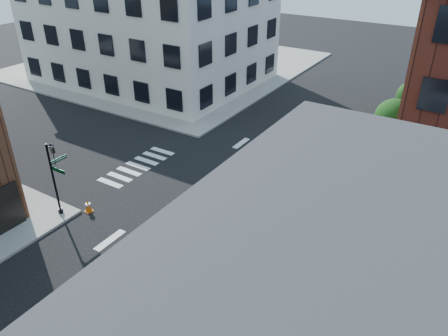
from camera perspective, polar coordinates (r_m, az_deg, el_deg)
ground at (r=27.35m, az=-0.24°, el=-3.54°), size 120.00×120.00×0.00m
sidewalk_nw at (r=54.42m, az=-7.28°, el=13.32°), size 30.00×30.00×0.15m
building_nw at (r=48.19m, az=-9.63°, el=17.73°), size 22.00×16.00×11.00m
tree_near at (r=31.97m, az=21.39°, el=5.80°), size 2.69×2.69×4.49m
tree_far at (r=37.65m, az=23.40°, el=8.34°), size 2.43×2.43×4.07m
signal_pole at (r=25.85m, az=-21.22°, el=-0.46°), size 1.29×1.24×4.60m
box_truck at (r=20.38m, az=24.35°, el=-14.12°), size 7.20×2.33×3.23m
traffic_cone at (r=26.86m, az=-17.33°, el=-4.76°), size 0.51×0.51×0.79m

